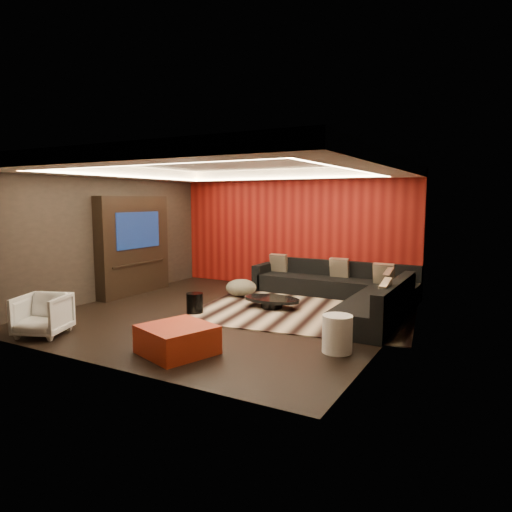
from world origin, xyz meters
The scene contains 26 objects.
floor centered at (0.00, 0.00, -0.01)m, with size 6.00×6.00×0.02m, color black.
ceiling centered at (0.00, 0.00, 2.81)m, with size 6.00×6.00×0.02m, color silver.
wall_back centered at (0.00, 3.01, 1.40)m, with size 6.00×0.02×2.80m, color black.
wall_left centered at (-3.01, 0.00, 1.40)m, with size 0.02×6.00×2.80m, color black.
wall_right centered at (3.01, 0.00, 1.40)m, with size 0.02×6.00×2.80m, color black.
red_feature_wall centered at (0.00, 2.97, 1.40)m, with size 5.98×0.05×2.78m, color #6B0C0A.
soffit_back centered at (0.00, 2.70, 2.69)m, with size 6.00×0.60×0.22m, color silver.
soffit_front centered at (0.00, -2.70, 2.69)m, with size 6.00×0.60×0.22m, color silver.
soffit_left centered at (-2.70, 0.00, 2.69)m, with size 0.60×4.80×0.22m, color silver.
soffit_right centered at (2.70, 0.00, 2.69)m, with size 0.60×4.80×0.22m, color silver.
cove_back centered at (0.00, 2.36, 2.60)m, with size 4.80×0.08×0.04m, color #FFD899.
cove_front centered at (0.00, -2.36, 2.60)m, with size 4.80×0.08×0.04m, color #FFD899.
cove_left centered at (-2.36, 0.00, 2.60)m, with size 0.08×4.80×0.04m, color #FFD899.
cove_right centered at (2.36, 0.00, 2.60)m, with size 0.08×4.80×0.04m, color #FFD899.
tv_surround centered at (-2.85, 0.60, 1.10)m, with size 0.30×2.00×2.20m, color black.
tv_screen centered at (-2.69, 0.60, 1.45)m, with size 0.04×1.30×0.80m, color black.
tv_shelf centered at (-2.69, 0.60, 0.70)m, with size 0.04×1.60×0.04m, color black.
rug centered at (1.20, 0.86, 0.01)m, with size 4.00×3.00×0.02m, color tan.
coffee_table centered at (0.52, 0.83, 0.12)m, with size 1.16×1.16×0.19m, color black.
drum_stool centered at (-0.55, -0.23, 0.20)m, with size 0.31×0.31×0.37m, color black.
striped_pouf centered at (-0.55, 1.46, 0.20)m, with size 0.67×0.67×0.37m, color #B9B090.
white_side_table centered at (2.50, -1.02, 0.26)m, with size 0.42×0.42×0.53m, color white.
orange_ottoman centered at (0.56, -2.15, 0.20)m, with size 0.89×0.89×0.40m, color #AC2416.
armchair centered at (-1.82, -2.50, 0.33)m, with size 0.70×0.72×0.65m, color silver.
sectional_sofa centered at (1.73, 1.86, 0.26)m, with size 3.65×3.50×0.75m.
throw_pillows centered at (1.76, 1.90, 0.62)m, with size 3.37×2.77×0.50m.
Camera 1 is at (4.49, -6.99, 2.13)m, focal length 32.00 mm.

